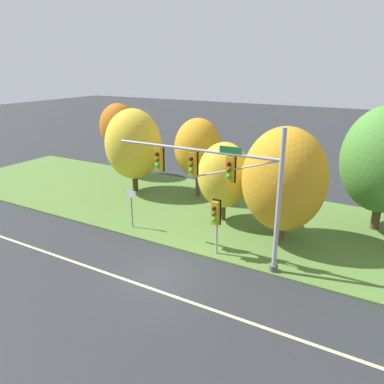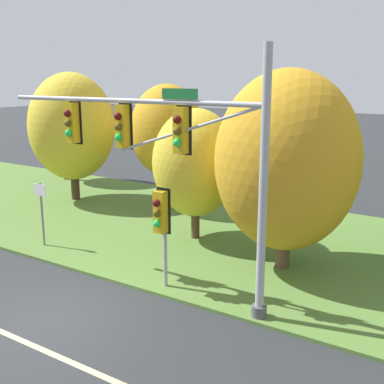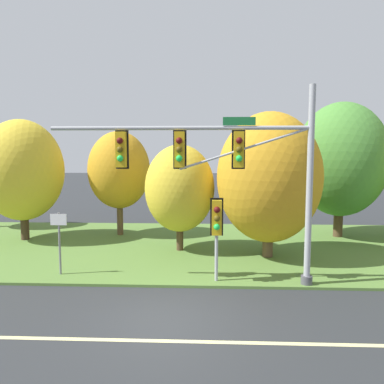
# 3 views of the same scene
# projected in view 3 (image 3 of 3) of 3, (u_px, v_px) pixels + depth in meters

# --- Properties ---
(ground_plane) EXTENTS (160.00, 160.00, 0.00)m
(ground_plane) POSITION_uv_depth(u_px,v_px,m) (165.00, 320.00, 10.50)
(ground_plane) COLOR #282B2D
(lane_stripe) EXTENTS (36.00, 0.16, 0.01)m
(lane_stripe) POSITION_uv_depth(u_px,v_px,m) (159.00, 341.00, 9.31)
(lane_stripe) COLOR beige
(lane_stripe) RESTS_ON ground
(grass_verge) EXTENTS (48.00, 11.50, 0.10)m
(grass_verge) POSITION_uv_depth(u_px,v_px,m) (184.00, 246.00, 18.70)
(grass_verge) COLOR #517533
(grass_verge) RESTS_ON ground
(traffic_signal_mast) EXTENTS (9.09, 0.49, 6.85)m
(traffic_signal_mast) POSITION_uv_depth(u_px,v_px,m) (226.00, 163.00, 12.78)
(traffic_signal_mast) COLOR #9EA0A5
(traffic_signal_mast) RESTS_ON grass_verge
(pedestrian_signal_near_kerb) EXTENTS (0.46, 0.55, 3.00)m
(pedestrian_signal_near_kerb) POSITION_uv_depth(u_px,v_px,m) (217.00, 222.00, 13.06)
(pedestrian_signal_near_kerb) COLOR #9EA0A5
(pedestrian_signal_near_kerb) RESTS_ON grass_verge
(route_sign_post) EXTENTS (0.61, 0.08, 2.36)m
(route_sign_post) POSITION_uv_depth(u_px,v_px,m) (59.00, 236.00, 14.01)
(route_sign_post) COLOR slate
(route_sign_post) RESTS_ON grass_verge
(tree_left_of_mast) EXTENTS (4.22, 4.22, 6.33)m
(tree_left_of_mast) POSITION_uv_depth(u_px,v_px,m) (22.00, 170.00, 19.53)
(tree_left_of_mast) COLOR #423021
(tree_left_of_mast) RESTS_ON grass_verge
(tree_behind_signpost) EXTENTS (3.42, 3.42, 5.78)m
(tree_behind_signpost) POSITION_uv_depth(u_px,v_px,m) (119.00, 170.00, 20.74)
(tree_behind_signpost) COLOR brown
(tree_behind_signpost) RESTS_ON grass_verge
(tree_mid_verge) EXTENTS (3.25, 3.25, 4.97)m
(tree_mid_verge) POSITION_uv_depth(u_px,v_px,m) (180.00, 188.00, 17.43)
(tree_mid_verge) COLOR #4C3823
(tree_mid_verge) RESTS_ON grass_verge
(tree_tall_centre) EXTENTS (4.54, 4.54, 6.35)m
(tree_tall_centre) POSITION_uv_depth(u_px,v_px,m) (269.00, 178.00, 16.27)
(tree_tall_centre) COLOR brown
(tree_tall_centre) RESTS_ON grass_verge
(tree_right_far) EXTENTS (4.92, 4.92, 7.30)m
(tree_right_far) POSITION_uv_depth(u_px,v_px,m) (341.00, 160.00, 20.22)
(tree_right_far) COLOR #4C3823
(tree_right_far) RESTS_ON grass_verge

